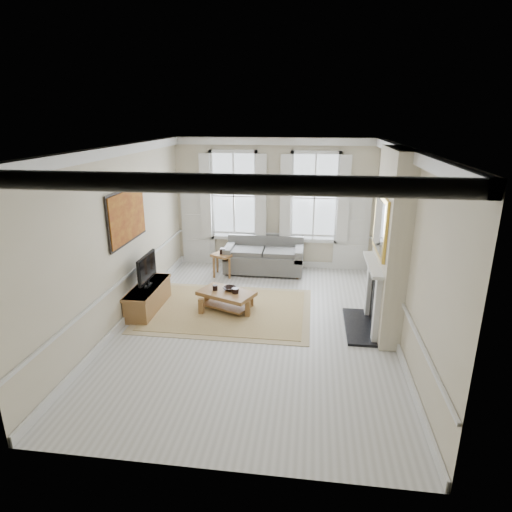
# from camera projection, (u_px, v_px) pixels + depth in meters

# --- Properties ---
(floor) EXTENTS (7.20, 7.20, 0.00)m
(floor) POSITION_uv_depth(u_px,v_px,m) (256.00, 326.00, 8.34)
(floor) COLOR #B7B5AD
(floor) RESTS_ON ground
(ceiling) EXTENTS (7.20, 7.20, 0.00)m
(ceiling) POSITION_uv_depth(u_px,v_px,m) (256.00, 147.00, 7.28)
(ceiling) COLOR white
(ceiling) RESTS_ON back_wall
(back_wall) EXTENTS (5.20, 0.00, 5.20)m
(back_wall) POSITION_uv_depth(u_px,v_px,m) (274.00, 204.00, 11.20)
(back_wall) COLOR beige
(back_wall) RESTS_ON floor
(left_wall) EXTENTS (0.00, 7.20, 7.20)m
(left_wall) POSITION_uv_depth(u_px,v_px,m) (121.00, 237.00, 8.13)
(left_wall) COLOR beige
(left_wall) RESTS_ON floor
(right_wall) EXTENTS (0.00, 7.20, 7.20)m
(right_wall) POSITION_uv_depth(u_px,v_px,m) (403.00, 248.00, 7.49)
(right_wall) COLOR beige
(right_wall) RESTS_ON floor
(window_left) EXTENTS (1.26, 0.20, 2.20)m
(window_left) POSITION_uv_depth(u_px,v_px,m) (234.00, 196.00, 11.22)
(window_left) COLOR #B2BCC6
(window_left) RESTS_ON back_wall
(window_right) EXTENTS (1.26, 0.20, 2.20)m
(window_right) POSITION_uv_depth(u_px,v_px,m) (314.00, 198.00, 10.96)
(window_right) COLOR #B2BCC6
(window_right) RESTS_ON back_wall
(door_left) EXTENTS (0.90, 0.08, 2.30)m
(door_left) POSITION_uv_depth(u_px,v_px,m) (198.00, 223.00, 11.59)
(door_left) COLOR silver
(door_left) RESTS_ON floor
(door_right) EXTENTS (0.90, 0.08, 2.30)m
(door_right) POSITION_uv_depth(u_px,v_px,m) (352.00, 227.00, 11.08)
(door_right) COLOR silver
(door_right) RESTS_ON floor
(painting) EXTENTS (0.05, 1.66, 1.06)m
(painting) POSITION_uv_depth(u_px,v_px,m) (127.00, 216.00, 8.30)
(painting) COLOR #B5761F
(painting) RESTS_ON left_wall
(chimney_breast) EXTENTS (0.35, 1.70, 3.38)m
(chimney_breast) POSITION_uv_depth(u_px,v_px,m) (390.00, 244.00, 7.70)
(chimney_breast) COLOR beige
(chimney_breast) RESTS_ON floor
(hearth) EXTENTS (0.55, 1.50, 0.05)m
(hearth) POSITION_uv_depth(u_px,v_px,m) (359.00, 326.00, 8.27)
(hearth) COLOR black
(hearth) RESTS_ON floor
(fireplace) EXTENTS (0.21, 1.45, 1.33)m
(fireplace) POSITION_uv_depth(u_px,v_px,m) (373.00, 293.00, 8.03)
(fireplace) COLOR silver
(fireplace) RESTS_ON floor
(mirror) EXTENTS (0.06, 1.26, 1.06)m
(mirror) POSITION_uv_depth(u_px,v_px,m) (380.00, 225.00, 7.61)
(mirror) COLOR gold
(mirror) RESTS_ON chimney_breast
(sofa) EXTENTS (2.01, 0.98, 0.90)m
(sofa) POSITION_uv_depth(u_px,v_px,m) (264.00, 258.00, 11.17)
(sofa) COLOR #61615F
(sofa) RESTS_ON floor
(side_table) EXTENTS (0.63, 0.63, 0.58)m
(side_table) POSITION_uv_depth(u_px,v_px,m) (223.00, 258.00, 10.85)
(side_table) COLOR brown
(side_table) RESTS_ON floor
(rug) EXTENTS (3.50, 2.60, 0.02)m
(rug) POSITION_uv_depth(u_px,v_px,m) (227.00, 310.00, 9.01)
(rug) COLOR #A08A53
(rug) RESTS_ON floor
(coffee_table) EXTENTS (1.30, 1.05, 0.42)m
(coffee_table) POSITION_uv_depth(u_px,v_px,m) (226.00, 295.00, 8.91)
(coffee_table) COLOR brown
(coffee_table) RESTS_ON rug
(ceramic_pot_a) EXTENTS (0.11, 0.11, 0.11)m
(ceramic_pot_a) POSITION_uv_depth(u_px,v_px,m) (215.00, 288.00, 8.95)
(ceramic_pot_a) COLOR black
(ceramic_pot_a) RESTS_ON coffee_table
(ceramic_pot_b) EXTENTS (0.15, 0.15, 0.11)m
(ceramic_pot_b) POSITION_uv_depth(u_px,v_px,m) (235.00, 291.00, 8.80)
(ceramic_pot_b) COLOR black
(ceramic_pot_b) RESTS_ON coffee_table
(bowl) EXTENTS (0.34, 0.34, 0.07)m
(bowl) POSITION_uv_depth(u_px,v_px,m) (230.00, 288.00, 8.96)
(bowl) COLOR black
(bowl) RESTS_ON coffee_table
(tv_stand) EXTENTS (0.48, 1.49, 0.53)m
(tv_stand) POSITION_uv_depth(u_px,v_px,m) (148.00, 298.00, 8.98)
(tv_stand) COLOR brown
(tv_stand) RESTS_ON floor
(tv) EXTENTS (0.08, 0.90, 0.68)m
(tv) POSITION_uv_depth(u_px,v_px,m) (147.00, 268.00, 8.77)
(tv) COLOR black
(tv) RESTS_ON tv_stand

